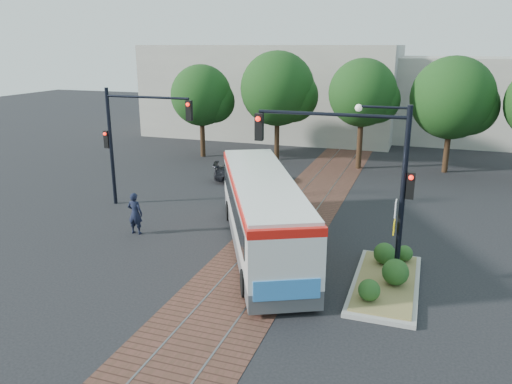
% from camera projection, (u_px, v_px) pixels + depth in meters
% --- Properties ---
extents(ground, '(120.00, 120.00, 0.00)m').
position_uv_depth(ground, '(263.00, 256.00, 19.68)').
color(ground, black).
rests_on(ground, ground).
extents(trackbed, '(3.60, 40.00, 0.02)m').
position_uv_depth(trackbed, '(290.00, 223.00, 23.30)').
color(trackbed, '#543026').
rests_on(trackbed, ground).
extents(tree_row, '(26.40, 5.60, 7.67)m').
position_uv_depth(tree_row, '(359.00, 95.00, 32.81)').
color(tree_row, '#382314').
rests_on(tree_row, ground).
extents(warehouses, '(40.00, 13.00, 8.00)m').
position_uv_depth(warehouses, '(358.00, 93.00, 44.82)').
color(warehouses, '#ADA899').
rests_on(warehouses, ground).
extents(city_bus, '(7.04, 11.10, 3.00)m').
position_uv_depth(city_bus, '(262.00, 209.00, 20.11)').
color(city_bus, '#464648').
rests_on(city_bus, ground).
extents(traffic_island, '(2.20, 5.20, 1.13)m').
position_uv_depth(traffic_island, '(387.00, 276.00, 17.26)').
color(traffic_island, gray).
rests_on(traffic_island, ground).
extents(signal_pole_main, '(5.49, 0.46, 6.00)m').
position_uv_depth(signal_pole_main, '(366.00, 166.00, 16.56)').
color(signal_pole_main, black).
rests_on(signal_pole_main, ground).
extents(signal_pole_left, '(4.99, 0.34, 6.00)m').
position_uv_depth(signal_pole_left, '(129.00, 132.00, 24.82)').
color(signal_pole_left, black).
rests_on(signal_pole_left, ground).
extents(officer, '(0.69, 0.46, 1.88)m').
position_uv_depth(officer, '(135.00, 213.00, 21.81)').
color(officer, black).
rests_on(officer, ground).
extents(parked_car, '(4.50, 2.97, 1.21)m').
position_uv_depth(parked_car, '(248.00, 172.00, 30.22)').
color(parked_car, black).
rests_on(parked_car, ground).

